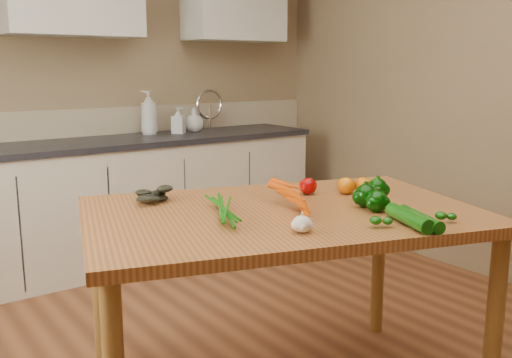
{
  "coord_description": "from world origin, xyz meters",
  "views": [
    {
      "loc": [
        -1.42,
        -1.6,
        1.4
      ],
      "look_at": [
        0.02,
        0.4,
        0.91
      ],
      "focal_mm": 40.0,
      "sensor_mm": 36.0,
      "label": 1
    }
  ],
  "objects": [
    {
      "name": "pepper_b",
      "position": [
        0.44,
        0.06,
        0.88
      ],
      "size": [
        0.09,
        0.09,
        0.09
      ],
      "primitive_type": "sphere",
      "color": "black",
      "rests_on": "table"
    },
    {
      "name": "tomato_a",
      "position": [
        0.24,
        0.3,
        0.87
      ],
      "size": [
        0.08,
        0.08,
        0.07
      ],
      "primitive_type": "ellipsoid",
      "color": "#950402",
      "rests_on": "table"
    },
    {
      "name": "soap_bottle_a",
      "position": [
        0.42,
        2.31,
        1.06
      ],
      "size": [
        0.18,
        0.18,
        0.33
      ],
      "primitive_type": "imported",
      "rotation": [
        0.0,
        0.0,
        4.02
      ],
      "color": "silver",
      "rests_on": "counter_run"
    },
    {
      "name": "soap_bottle_b",
      "position": [
        0.63,
        2.25,
        1.0
      ],
      "size": [
        0.13,
        0.13,
        0.2
      ],
      "primitive_type": "imported",
      "rotation": [
        0.0,
        0.0,
        0.81
      ],
      "color": "silver",
      "rests_on": "counter_run"
    },
    {
      "name": "soap_bottle_c",
      "position": [
        0.79,
        2.28,
        0.99
      ],
      "size": [
        0.2,
        0.2,
        0.18
      ],
      "primitive_type": "imported",
      "rotation": [
        0.0,
        0.0,
        2.17
      ],
      "color": "silver",
      "rests_on": "counter_run"
    },
    {
      "name": "pepper_c",
      "position": [
        0.25,
        -0.1,
        0.88
      ],
      "size": [
        0.09,
        0.09,
        0.09
      ],
      "primitive_type": "sphere",
      "color": "black",
      "rests_on": "table"
    },
    {
      "name": "carrot_bunch",
      "position": [
        -0.09,
        0.13,
        0.87
      ],
      "size": [
        0.34,
        0.3,
        0.08
      ],
      "primitive_type": null,
      "rotation": [
        0.0,
        0.0,
        -0.31
      ],
      "color": "#C44304",
      "rests_on": "table"
    },
    {
      "name": "garlic_bulb",
      "position": [
        -0.17,
        -0.15,
        0.86
      ],
      "size": [
        0.07,
        0.07,
        0.06
      ],
      "primitive_type": "ellipsoid",
      "color": "white",
      "rests_on": "table"
    },
    {
      "name": "counter_run",
      "position": [
        0.21,
        2.19,
        0.46
      ],
      "size": [
        2.84,
        0.64,
        1.14
      ],
      "color": "beige",
      "rests_on": "ground"
    },
    {
      "name": "room",
      "position": [
        0.0,
        0.17,
        1.25
      ],
      "size": [
        4.04,
        5.04,
        2.64
      ],
      "color": "brown",
      "rests_on": "ground"
    },
    {
      "name": "zucchini_b",
      "position": [
        0.2,
        -0.3,
        0.86
      ],
      "size": [
        0.15,
        0.27,
        0.05
      ],
      "primitive_type": "cylinder",
      "rotation": [
        1.57,
        0.0,
        -0.37
      ],
      "color": "#0A4507",
      "rests_on": "table"
    },
    {
      "name": "table",
      "position": [
        -0.03,
        0.15,
        0.74
      ],
      "size": [
        1.79,
        1.43,
        0.83
      ],
      "rotation": [
        0.0,
        0.0,
        -0.31
      ],
      "color": "#A76230",
      "rests_on": "ground"
    },
    {
      "name": "pepper_a",
      "position": [
        0.28,
        -0.02,
        0.88
      ],
      "size": [
        0.09,
        0.09,
        0.09
      ],
      "primitive_type": "sphere",
      "color": "black",
      "rests_on": "table"
    },
    {
      "name": "leafy_greens",
      "position": [
        -0.38,
        0.54,
        0.89
      ],
      "size": [
        0.22,
        0.2,
        0.11
      ],
      "primitive_type": null,
      "color": "black",
      "rests_on": "table"
    },
    {
      "name": "tomato_b",
      "position": [
        0.39,
        0.2,
        0.87
      ],
      "size": [
        0.08,
        0.08,
        0.08
      ],
      "primitive_type": "ellipsoid",
      "color": "#D76605",
      "rests_on": "table"
    },
    {
      "name": "tomato_c",
      "position": [
        0.46,
        0.17,
        0.87
      ],
      "size": [
        0.08,
        0.08,
        0.07
      ],
      "primitive_type": "ellipsoid",
      "color": "#D76605",
      "rests_on": "table"
    },
    {
      "name": "zucchini_a",
      "position": [
        0.24,
        -0.33,
        0.86
      ],
      "size": [
        0.14,
        0.26,
        0.05
      ],
      "primitive_type": "cylinder",
      "rotation": [
        1.57,
        0.0,
        -0.38
      ],
      "color": "#0A4507",
      "rests_on": "table"
    }
  ]
}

